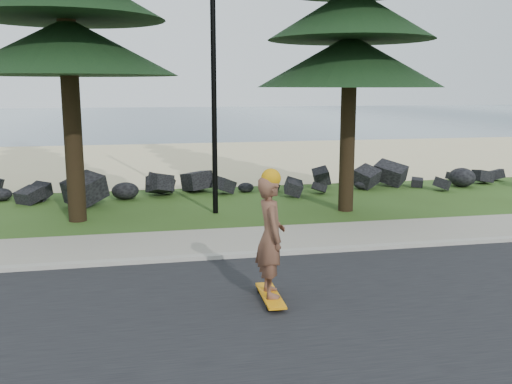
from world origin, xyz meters
TOP-DOWN VIEW (x-y plane):
  - ground at (0.00, 0.00)m, footprint 160.00×160.00m
  - road at (0.00, -4.50)m, footprint 160.00×7.00m
  - kerb at (0.00, -0.90)m, footprint 160.00×0.20m
  - sidewalk at (0.00, 0.20)m, footprint 160.00×2.00m
  - beach_sand at (0.00, 14.50)m, footprint 160.00×15.00m
  - ocean at (0.00, 51.00)m, footprint 160.00×58.00m
  - seawall_boulders at (0.00, 5.60)m, footprint 60.00×2.40m
  - lamp_post at (0.00, 3.20)m, footprint 0.25×0.14m
  - skateboarder at (0.01, -3.29)m, footprint 0.46×1.13m

SIDE VIEW (x-z plane):
  - ground at x=0.00m, z-range 0.00..0.00m
  - seawall_boulders at x=0.00m, z-range -0.55..0.55m
  - ocean at x=0.00m, z-range 0.00..0.01m
  - beach_sand at x=0.00m, z-range 0.00..0.01m
  - road at x=0.00m, z-range 0.00..0.02m
  - sidewalk at x=0.00m, z-range 0.00..0.08m
  - kerb at x=0.00m, z-range 0.00..0.10m
  - skateboarder at x=0.01m, z-range 0.01..2.10m
  - lamp_post at x=0.00m, z-range 0.06..8.20m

